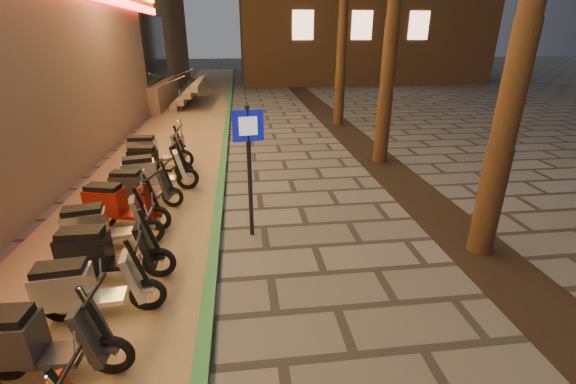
{
  "coord_description": "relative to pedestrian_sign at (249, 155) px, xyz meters",
  "views": [
    {
      "loc": [
        -0.34,
        -3.27,
        3.43
      ],
      "look_at": [
        0.32,
        2.13,
        1.2
      ],
      "focal_mm": 24.0,
      "sensor_mm": 36.0,
      "label": 1
    }
  ],
  "objects": [
    {
      "name": "ground",
      "position": [
        0.23,
        -3.05,
        -1.53
      ],
      "size": [
        120.0,
        120.0,
        0.0
      ],
      "primitive_type": "plane",
      "color": "#474442",
      "rests_on": "ground"
    },
    {
      "name": "scooter_6",
      "position": [
        -2.17,
        -2.0,
        -1.06
      ],
      "size": [
        1.55,
        0.57,
        1.09
      ],
      "rotation": [
        0.0,
        0.0,
        0.1
      ],
      "color": "black",
      "rests_on": "ground"
    },
    {
      "name": "scooter_13",
      "position": [
        -2.52,
        4.09,
        -1.01
      ],
      "size": [
        1.7,
        0.59,
        1.2
      ],
      "rotation": [
        0.0,
        0.0,
        -0.03
      ],
      "color": "black",
      "rests_on": "ground"
    },
    {
      "name": "scooter_10",
      "position": [
        -2.33,
        1.54,
        -1.08
      ],
      "size": [
        1.49,
        0.59,
        1.05
      ],
      "rotation": [
        0.0,
        0.0,
        -0.13
      ],
      "color": "black",
      "rests_on": "ground"
    },
    {
      "name": "planting_strip",
      "position": [
        3.83,
        1.95,
        -1.52
      ],
      "size": [
        1.2,
        40.0,
        0.02
      ],
      "primitive_type": "cube",
      "color": "black",
      "rests_on": "ground"
    },
    {
      "name": "scooter_7",
      "position": [
        -2.2,
        -1.17,
        -1.04
      ],
      "size": [
        1.61,
        0.57,
        1.14
      ],
      "rotation": [
        0.0,
        0.0,
        0.0
      ],
      "color": "black",
      "rests_on": "ground"
    },
    {
      "name": "scooter_11",
      "position": [
        -2.2,
        2.27,
        -1.02
      ],
      "size": [
        1.68,
        0.81,
        1.18
      ],
      "rotation": [
        0.0,
        0.0,
        0.24
      ],
      "color": "black",
      "rests_on": "ground"
    },
    {
      "name": "green_curb",
      "position": [
        -0.67,
        6.95,
        -1.48
      ],
      "size": [
        0.18,
        60.0,
        0.1
      ],
      "primitive_type": "cube",
      "color": "#2A713B",
      "rests_on": "ground"
    },
    {
      "name": "scooter_9",
      "position": [
        -2.46,
        0.58,
        -1.04
      ],
      "size": [
        1.61,
        0.78,
        1.13
      ],
      "rotation": [
        0.0,
        0.0,
        -0.25
      ],
      "color": "black",
      "rests_on": "ground"
    },
    {
      "name": "parking_strip",
      "position": [
        -2.37,
        6.95,
        -1.53
      ],
      "size": [
        3.4,
        60.0,
        0.01
      ],
      "primitive_type": "cube",
      "color": "#8C7251",
      "rests_on": "ground"
    },
    {
      "name": "pedestrian_sign",
      "position": [
        0.0,
        0.0,
        0.0
      ],
      "size": [
        0.52,
        0.11,
        2.37
      ],
      "rotation": [
        0.0,
        0.0,
        0.14
      ],
      "color": "black",
      "rests_on": "ground"
    },
    {
      "name": "scooter_5",
      "position": [
        -2.37,
        -2.93,
        -1.04
      ],
      "size": [
        1.62,
        0.57,
        1.14
      ],
      "rotation": [
        0.0,
        0.0,
        -0.04
      ],
      "color": "black",
      "rests_on": "ground"
    },
    {
      "name": "scooter_8",
      "position": [
        -2.5,
        -0.26,
        -1.05
      ],
      "size": [
        1.57,
        0.7,
        1.1
      ],
      "rotation": [
        0.0,
        0.0,
        0.2
      ],
      "color": "black",
      "rests_on": "ground"
    },
    {
      "name": "scooter_12",
      "position": [
        -2.35,
        3.24,
        -1.05
      ],
      "size": [
        1.6,
        0.63,
        1.12
      ],
      "rotation": [
        0.0,
        0.0,
        -0.13
      ],
      "color": "black",
      "rests_on": "ground"
    }
  ]
}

